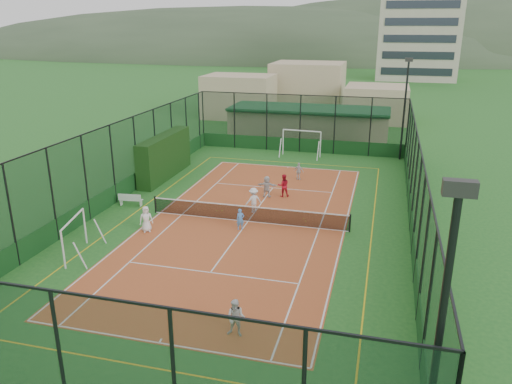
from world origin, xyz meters
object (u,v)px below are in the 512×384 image
apartment_tower (422,0)px  child_far_back (267,186)px  white_bench (131,199)px  child_far_right (299,171)px  child_near_left (146,219)px  floodlight_ne (404,110)px  clubhouse (309,124)px  coach (283,185)px  futsal_goal_near (75,237)px  child_near_mid (240,219)px  child_far_left (253,200)px  floodlight_se (434,373)px  futsal_goal_far (301,143)px  child_near_right (236,318)px

apartment_tower → child_far_back: apartment_tower is taller
white_bench → child_far_right: (9.20, 8.03, 0.23)m
child_near_left → floodlight_ne: bearing=22.6°
clubhouse → child_near_left: size_ratio=10.46×
coach → futsal_goal_near: bearing=33.2°
white_bench → child_far_right: child_far_right is taller
apartment_tower → child_near_mid: size_ratio=25.13×
clubhouse → child_far_left: bearing=-90.2°
coach → floodlight_se: bearing=88.5°
child_far_left → child_far_right: bearing=-140.5°
floodlight_se → floodlight_ne: bearing=90.0°
child_near_mid → child_far_right: child_far_right is taller
futsal_goal_far → child_far_left: futsal_goal_far is taller
floodlight_ne → child_near_left: size_ratio=5.68×
child_near_right → futsal_goal_far: bearing=95.1°
child_far_left → child_far_back: child_far_left is taller
futsal_goal_near → child_far_back: 12.93m
white_bench → child_far_right: size_ratio=1.16×
apartment_tower → child_far_left: size_ratio=19.48×
child_near_left → floodlight_se: bearing=-77.9°
apartment_tower → child_far_back: bearing=-98.8°
apartment_tower → child_far_right: bearing=-98.2°
floodlight_se → coach: bearing=109.3°
futsal_goal_far → child_far_left: bearing=-87.7°
child_far_right → white_bench: bearing=55.4°
coach → child_far_left: bearing=49.9°
child_near_right → coach: 15.64m
clubhouse → futsal_goal_near: bearing=-103.9°
futsal_goal_far → coach: bearing=-82.1°
child_far_right → child_far_back: bearing=86.5°
floodlight_ne → apartment_tower: size_ratio=0.28×
apartment_tower → futsal_goal_near: size_ratio=10.17×
apartment_tower → futsal_goal_far: (-11.60, -66.38, -13.91)m
child_near_mid → child_far_back: 5.69m
futsal_goal_near → coach: futsal_goal_near is taller
child_far_right → floodlight_se: bearing=120.1°
floodlight_ne → futsal_goal_far: (-8.20, -0.98, -3.03)m
child_near_mid → clubhouse: bearing=63.9°
child_near_right → child_far_back: (-2.52, 15.23, -0.02)m
coach → child_near_mid: bearing=58.2°
floodlight_se → apartment_tower: bearing=88.0°
child_near_right → child_far_left: bearing=102.6°
floodlight_se → futsal_goal_near: size_ratio=2.80×
white_bench → child_near_left: bearing=-58.1°
white_bench → child_far_left: 7.77m
futsal_goal_far → child_far_left: (-0.48, -14.08, -0.31)m
child_far_back → clubhouse: bearing=-92.6°
child_far_back → futsal_goal_far: bearing=-94.5°
child_near_mid → floodlight_se: bearing=-86.4°
white_bench → child_near_left: (2.81, -3.49, 0.32)m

